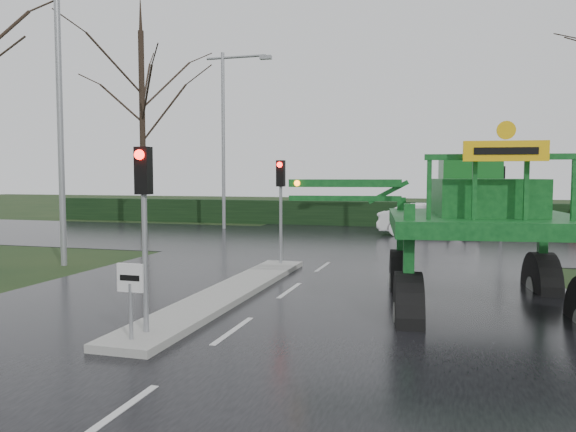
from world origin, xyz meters
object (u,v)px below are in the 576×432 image
(traffic_signal_near, at_px, (144,199))
(traffic_signal_mid, at_px, (281,189))
(white_sedan, at_px, (428,236))
(crop_sprayer, at_px, (409,204))
(keep_left_sign, at_px, (130,289))
(street_light_left_far, at_px, (228,124))
(traffic_signal_far, at_px, (502,185))
(street_light_left_near, at_px, (67,85))

(traffic_signal_near, height_order, traffic_signal_mid, same)
(white_sedan, bearing_deg, crop_sprayer, -175.20)
(keep_left_sign, distance_m, traffic_signal_mid, 9.12)
(street_light_left_far, height_order, crop_sprayer, street_light_left_far)
(keep_left_sign, xyz_separation_m, traffic_signal_near, (0.00, 0.49, 1.53))
(traffic_signal_far, bearing_deg, crop_sprayer, 79.41)
(traffic_signal_near, bearing_deg, keep_left_sign, -90.00)
(traffic_signal_mid, relative_size, street_light_left_near, 0.35)
(traffic_signal_far, relative_size, crop_sprayer, 0.39)
(keep_left_sign, bearing_deg, traffic_signal_near, 90.00)
(keep_left_sign, bearing_deg, crop_sprayer, 39.02)
(traffic_signal_far, bearing_deg, keep_left_sign, 70.07)
(traffic_signal_far, bearing_deg, white_sedan, 16.15)
(white_sedan, bearing_deg, traffic_signal_mid, 163.79)
(traffic_signal_mid, xyz_separation_m, crop_sprayer, (4.45, -5.38, -0.18))
(traffic_signal_far, bearing_deg, traffic_signal_mid, 58.07)
(white_sedan, bearing_deg, keep_left_sign, 172.42)
(traffic_signal_mid, relative_size, white_sedan, 0.71)
(traffic_signal_far, bearing_deg, street_light_left_near, 43.63)
(street_light_left_near, xyz_separation_m, white_sedan, (11.18, 12.99, -5.99))
(street_light_left_near, bearing_deg, crop_sprayer, -18.93)
(traffic_signal_far, height_order, street_light_left_near, street_light_left_near)
(street_light_left_far, xyz_separation_m, white_sedan, (11.18, -1.01, -5.99))
(crop_sprayer, height_order, white_sedan, crop_sprayer)
(keep_left_sign, height_order, traffic_signal_mid, traffic_signal_mid)
(traffic_signal_near, height_order, crop_sprayer, crop_sprayer)
(street_light_left_near, distance_m, white_sedan, 18.16)
(traffic_signal_near, relative_size, street_light_left_far, 0.35)
(traffic_signal_mid, distance_m, crop_sprayer, 6.99)
(traffic_signal_far, height_order, crop_sprayer, crop_sprayer)
(traffic_signal_far, xyz_separation_m, white_sedan, (-3.51, -1.02, -2.59))
(traffic_signal_near, height_order, white_sedan, traffic_signal_near)
(traffic_signal_near, distance_m, street_light_left_near, 10.40)
(white_sedan, bearing_deg, street_light_left_far, 89.10)
(traffic_signal_near, xyz_separation_m, traffic_signal_mid, (0.00, 8.50, 0.00))
(street_light_left_near, bearing_deg, keep_left_sign, -47.41)
(traffic_signal_mid, distance_m, white_sedan, 12.55)
(street_light_left_far, bearing_deg, traffic_signal_near, -71.83)
(traffic_signal_mid, height_order, white_sedan, traffic_signal_mid)
(keep_left_sign, bearing_deg, street_light_left_near, 132.59)
(crop_sprayer, relative_size, white_sedan, 1.84)
(traffic_signal_near, distance_m, street_light_left_far, 22.37)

